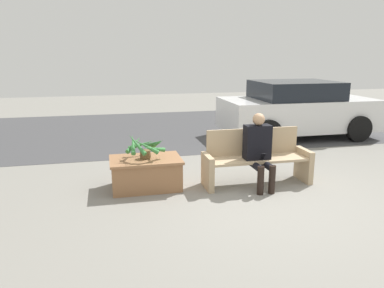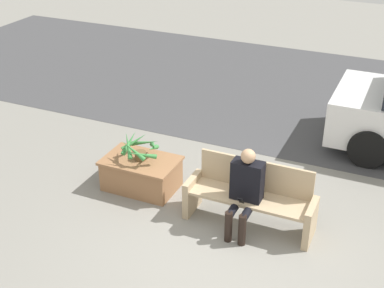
% 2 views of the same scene
% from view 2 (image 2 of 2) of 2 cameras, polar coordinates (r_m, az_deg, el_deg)
% --- Properties ---
extents(ground_plane, '(30.00, 30.00, 0.00)m').
position_cam_2_polar(ground_plane, '(7.06, 2.88, -11.31)').
color(ground_plane, gray).
extents(road_surface, '(20.00, 6.00, 0.01)m').
position_cam_2_polar(road_surface, '(11.86, 13.10, 5.06)').
color(road_surface, '#424244').
rests_on(road_surface, ground_plane).
extents(bench, '(1.78, 0.51, 0.90)m').
position_cam_2_polar(bench, '(7.35, 6.31, -5.58)').
color(bench, tan).
rests_on(bench, ground_plane).
extents(person_seated, '(0.42, 0.57, 1.20)m').
position_cam_2_polar(person_seated, '(7.09, 5.68, -4.67)').
color(person_seated, black).
rests_on(person_seated, ground_plane).
extents(planter_box, '(1.12, 0.74, 0.49)m').
position_cam_2_polar(planter_box, '(8.19, -5.43, -3.04)').
color(planter_box, '#936642').
rests_on(planter_box, ground_plane).
extents(potted_plant, '(0.64, 0.64, 0.42)m').
position_cam_2_polar(potted_plant, '(7.99, -5.58, -0.42)').
color(potted_plant, brown).
rests_on(potted_plant, planter_box).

